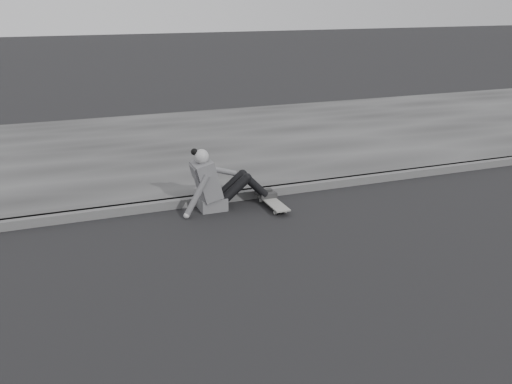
% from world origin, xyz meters
% --- Properties ---
extents(ground, '(80.00, 80.00, 0.00)m').
position_xyz_m(ground, '(0.00, 0.00, 0.00)').
color(ground, black).
rests_on(ground, ground).
extents(curb, '(24.00, 0.16, 0.12)m').
position_xyz_m(curb, '(0.00, 2.58, 0.06)').
color(curb, '#4E4E4E').
rests_on(curb, ground).
extents(sidewalk, '(24.00, 6.00, 0.12)m').
position_xyz_m(sidewalk, '(0.00, 5.60, 0.06)').
color(sidewalk, '#383838').
rests_on(sidewalk, ground).
extents(skateboard, '(0.20, 0.78, 0.09)m').
position_xyz_m(skateboard, '(-1.51, 2.09, 0.07)').
color(skateboard, gray).
rests_on(skateboard, ground).
extents(seated_woman, '(1.38, 0.46, 0.88)m').
position_xyz_m(seated_woman, '(-2.25, 2.33, 0.36)').
color(seated_woman, '#555558').
rests_on(seated_woman, ground).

